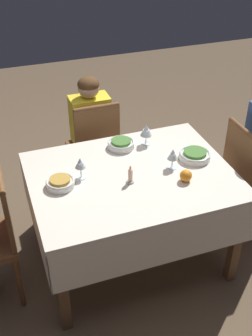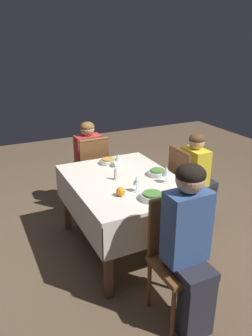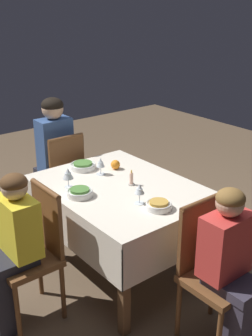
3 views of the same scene
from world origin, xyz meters
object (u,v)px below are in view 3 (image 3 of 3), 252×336
object	(u,v)px
chair_west	(211,266)
candle_centerpiece	(131,180)
orange_fruit	(115,165)
bowl_east	(83,166)
dining_table	(120,198)
chair_north	(35,248)
person_child_yellow	(11,247)
person_adult_denim	(53,153)
person_child_red	(233,268)
wine_glass_west	(139,190)
wine_glass_east	(101,163)
bowl_north	(80,192)
chair_east	(62,176)
bowl_west	(159,205)
wine_glass_north	(68,174)

from	to	relation	value
chair_west	candle_centerpiece	size ratio (longest dim) A/B	7.60
orange_fruit	bowl_east	bearing A→B (deg)	50.81
dining_table	chair_north	size ratio (longest dim) A/B	1.38
dining_table	person_child_yellow	world-z (taller)	person_child_yellow
candle_centerpiece	person_adult_denim	bearing A→B (deg)	3.39
person_child_red	wine_glass_west	distance (m)	0.78
person_adult_denim	bowl_east	world-z (taller)	person_adult_denim
person_child_yellow	candle_centerpiece	xyz separation A→B (m)	(0.00, -0.96, 0.19)
dining_table	wine_glass_east	bearing A→B (deg)	-3.31
person_child_red	chair_north	bearing A→B (deg)	126.30
bowl_north	candle_centerpiece	world-z (taller)	candle_centerpiece
bowl_east	wine_glass_east	bearing A→B (deg)	-166.25
chair_east	bowl_west	world-z (taller)	chair_east
chair_east	bowl_west	size ratio (longest dim) A/B	5.30
chair_north	wine_glass_north	world-z (taller)	chair_north
wine_glass_west	bowl_east	bearing A→B (deg)	-3.38
chair_north	person_adult_denim	distance (m)	1.31
chair_west	wine_glass_north	world-z (taller)	chair_west
chair_north	wine_glass_west	size ratio (longest dim) A/B	6.43
person_child_yellow	wine_glass_west	world-z (taller)	person_child_yellow
wine_glass_east	chair_east	bearing A→B (deg)	0.25
chair_east	bowl_east	distance (m)	0.50
person_adult_denim	wine_glass_east	bearing A→B (deg)	90.20
chair_east	bowl_north	xyz separation A→B (m)	(-0.84, 0.34, 0.25)
chair_north	person_child_yellow	size ratio (longest dim) A/B	0.87
bowl_west	chair_west	bearing A→B (deg)	-176.15
chair_west	bowl_east	world-z (taller)	chair_west
person_child_red	bowl_north	world-z (taller)	person_child_red
wine_glass_east	bowl_west	world-z (taller)	wine_glass_east
chair_north	person_child_yellow	distance (m)	0.17
person_child_yellow	bowl_west	distance (m)	0.97
bowl_east	chair_east	bearing A→B (deg)	-5.67
candle_centerpiece	orange_fruit	distance (m)	0.34
candle_centerpiece	wine_glass_west	bearing A→B (deg)	150.77
wine_glass_east	bowl_west	distance (m)	0.72
chair_north	person_child_yellow	world-z (taller)	person_child_yellow
wine_glass_west	wine_glass_north	bearing A→B (deg)	24.09
chair_east	chair_west	distance (m)	1.76
person_child_yellow	wine_glass_north	world-z (taller)	person_child_yellow
person_child_yellow	wine_glass_north	distance (m)	0.68
bowl_north	orange_fruit	bearing A→B (deg)	-63.82
chair_north	wine_glass_east	bearing A→B (deg)	112.38
dining_table	wine_glass_north	distance (m)	0.43
chair_north	orange_fruit	size ratio (longest dim) A/B	12.07
person_child_yellow	bowl_north	bearing A→B (deg)	98.21
wine_glass_east	wine_glass_north	xyz separation A→B (m)	(-0.05, 0.32, 0.01)
person_child_yellow	chair_east	bearing A→B (deg)	135.59
person_child_yellow	bowl_west	world-z (taller)	person_child_yellow
bowl_north	dining_table	bearing A→B (deg)	-97.67
chair_north	candle_centerpiece	size ratio (longest dim) A/B	7.60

